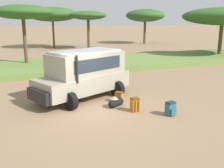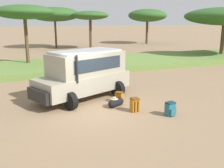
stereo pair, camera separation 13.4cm
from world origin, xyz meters
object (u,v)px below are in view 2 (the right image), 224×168
Objects in this scene: backpack_beside_front_wheel at (170,109)px; acacia_tree_centre_back at (55,14)px; acacia_tree_right_mid at (90,16)px; backpack_cluster_center at (135,105)px; backpack_near_rear_wheel at (119,97)px; duffel_bag_low_black_case at (116,103)px; acacia_tree_distant_right at (147,16)px; safari_vehicle at (85,73)px; acacia_tree_left_mid at (24,12)px.

acacia_tree_centre_back is (0.39, 29.05, 4.34)m from backpack_beside_front_wheel.
backpack_beside_front_wheel is 0.12× the size of acacia_tree_right_mid.
backpack_near_rear_wheel is at bearing 93.26° from backpack_cluster_center.
acacia_tree_distant_right reaches higher than duffel_bag_low_black_case.
safari_vehicle is 1.06× the size of acacia_tree_left_mid.
acacia_tree_distant_right reaches higher than backpack_beside_front_wheel.
backpack_beside_front_wheel is 2.56m from duffel_bag_low_black_case.
safari_vehicle is at bearing -96.74° from acacia_tree_centre_back.
acacia_tree_left_mid is (-2.94, 11.99, 4.29)m from duffel_bag_low_black_case.
backpack_cluster_center is 1.51m from backpack_near_rear_wheel.
safari_vehicle is 2.36m from duffel_bag_low_black_case.
duffel_bag_low_black_case is at bearing -125.75° from backpack_near_rear_wheel.
safari_vehicle reaches higher than backpack_cluster_center.
acacia_tree_centre_back is (1.55, 28.04, 4.33)m from backpack_cluster_center.
duffel_bag_low_black_case is (-1.66, 1.95, -0.10)m from backpack_beside_front_wheel.
acacia_tree_centre_back is at bearing 85.67° from duffel_bag_low_black_case.
backpack_beside_front_wheel is 26.68m from acacia_tree_right_mid.
acacia_tree_distant_right is at bearing 58.59° from backpack_near_rear_wheel.
duffel_bag_low_black_case is (-0.41, -0.58, -0.06)m from backpack_near_rear_wheel.
acacia_tree_left_mid reaches higher than acacia_tree_right_mid.
backpack_cluster_center is at bearing -61.75° from duffel_bag_low_black_case.
acacia_tree_right_mid reaches higher than backpack_beside_front_wheel.
duffel_bag_low_black_case is 0.17× the size of acacia_tree_right_mid.
acacia_tree_left_mid is at bearing 106.40° from backpack_near_rear_wheel.
acacia_tree_distant_right is (15.66, 30.21, 4.28)m from backpack_beside_front_wheel.
acacia_tree_right_mid is 0.80× the size of acacia_tree_distant_right.
backpack_beside_front_wheel is 0.68× the size of duffel_bag_low_black_case.
backpack_cluster_center is 0.12× the size of acacia_tree_right_mid.
safari_vehicle is 10.64× the size of backpack_near_rear_wheel.
backpack_near_rear_wheel is 24.51m from acacia_tree_right_mid.
backpack_beside_front_wheel reaches higher than duffel_bag_low_black_case.
safari_vehicle is 9.10× the size of backpack_beside_front_wheel.
backpack_cluster_center is 1.22× the size of backpack_near_rear_wheel.
safari_vehicle is at bearing -124.67° from acacia_tree_distant_right.
acacia_tree_centre_back reaches higher than backpack_beside_front_wheel.
safari_vehicle is at bearing 117.07° from backpack_cluster_center.
safari_vehicle is 8.69× the size of backpack_cluster_center.
backpack_near_rear_wheel is at bearing -73.60° from acacia_tree_left_mid.
backpack_beside_front_wheel is at bearing -41.20° from backpack_cluster_center.
acacia_tree_right_mid reaches higher than backpack_near_rear_wheel.
acacia_tree_left_mid reaches higher than backpack_beside_front_wheel.
backpack_cluster_center is at bearing 138.80° from backpack_beside_front_wheel.
acacia_tree_distant_right is at bearing 62.60° from backpack_beside_front_wheel.
acacia_tree_right_mid is at bearing 72.07° from safari_vehicle.
backpack_cluster_center is 0.71× the size of duffel_bag_low_black_case.
acacia_tree_centre_back is 5.21m from acacia_tree_right_mid.
acacia_tree_left_mid is 0.81× the size of acacia_tree_distant_right.
acacia_tree_distant_right is (20.26, 16.27, 0.09)m from acacia_tree_left_mid.
acacia_tree_distant_right is at bearing 38.77° from acacia_tree_left_mid.
backpack_near_rear_wheel is 26.94m from acacia_tree_centre_back.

